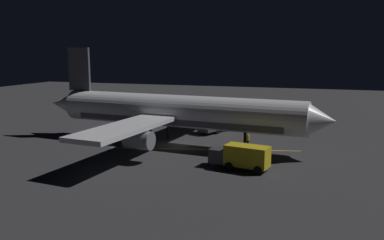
# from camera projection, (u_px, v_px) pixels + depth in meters

# --- Properties ---
(ground_plane) EXTENTS (180.00, 180.00, 0.20)m
(ground_plane) POSITION_uv_depth(u_px,v_px,m) (178.00, 146.00, 52.26)
(ground_plane) COLOR #303033
(apron_guide_stripe) EXTENTS (6.21, 23.53, 0.01)m
(apron_guide_stripe) POSITION_uv_depth(u_px,v_px,m) (204.00, 149.00, 50.02)
(apron_guide_stripe) COLOR gold
(apron_guide_stripe) RESTS_ON ground_plane
(airliner) EXTENTS (35.22, 40.80, 12.80)m
(airliner) POSITION_uv_depth(u_px,v_px,m) (173.00, 112.00, 51.74)
(airliner) COLOR white
(airliner) RESTS_ON ground_plane
(baggage_truck) EXTENTS (3.29, 6.58, 2.61)m
(baggage_truck) POSITION_uv_depth(u_px,v_px,m) (242.00, 157.00, 41.33)
(baggage_truck) COLOR gold
(baggage_truck) RESTS_ON ground_plane
(catering_truck) EXTENTS (5.95, 3.89, 2.55)m
(catering_truck) POSITION_uv_depth(u_px,v_px,m) (215.00, 124.00, 60.43)
(catering_truck) COLOR gold
(catering_truck) RESTS_ON ground_plane
(ground_crew_worker) EXTENTS (0.40, 0.40, 1.74)m
(ground_crew_worker) POSITION_uv_depth(u_px,v_px,m) (248.00, 140.00, 51.33)
(ground_crew_worker) COLOR black
(ground_crew_worker) RESTS_ON ground_plane
(traffic_cone_near_left) EXTENTS (0.50, 0.50, 0.55)m
(traffic_cone_near_left) POSITION_uv_depth(u_px,v_px,m) (257.00, 161.00, 43.74)
(traffic_cone_near_left) COLOR #EA590F
(traffic_cone_near_left) RESTS_ON ground_plane
(traffic_cone_near_right) EXTENTS (0.50, 0.50, 0.55)m
(traffic_cone_near_right) POSITION_uv_depth(u_px,v_px,m) (241.00, 161.00, 43.95)
(traffic_cone_near_right) COLOR #EA590F
(traffic_cone_near_right) RESTS_ON ground_plane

